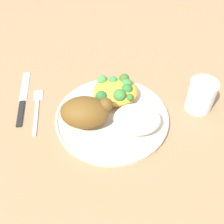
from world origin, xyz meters
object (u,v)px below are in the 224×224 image
Objects in this scene: plate at (112,117)px; fork at (37,108)px; roasted_chicken at (86,112)px; rice_pile at (137,119)px; water_glass at (201,95)px; knife at (22,101)px; mac_cheese_with_broccoli at (116,90)px.

fork is (-0.18, 0.03, -0.00)m from plate.
roasted_chicken is 0.11m from rice_pile.
roasted_chicken is 1.47× the size of water_glass.
plate is at bearing -9.08° from fork.
roasted_chicken reaches higher than plate.
knife is at bearing 154.04° from fork.
fork is at bearing 158.11° from roasted_chicken.
plate is 0.18m from fork.
rice_pile is at bearing -28.38° from plate.
knife is at bearing -176.92° from mac_cheese_with_broccoli.
roasted_chicken is 0.14m from fork.
rice_pile reaches higher than fork.
fork is at bearing -25.96° from knife.
water_glass is (0.26, 0.07, -0.01)m from roasted_chicken.
plate reaches higher than knife.
roasted_chicken is 0.77× the size of fork.
rice_pile is (0.05, -0.03, 0.03)m from plate.
fork is 0.75× the size of knife.
mac_cheese_with_broccoli is at bearing 9.62° from fork.
roasted_chicken is at bearing -158.69° from plate.
mac_cheese_with_broccoli is at bearing 175.36° from water_glass.
plate is 0.07m from rice_pile.
knife is at bearing 167.62° from plate.
rice_pile is (0.11, -0.01, -0.01)m from roasted_chicken.
rice_pile is 0.16m from water_glass.
fork is at bearing -170.38° from mac_cheese_with_broccoli.
plate is at bearing -97.85° from mac_cheese_with_broccoli.
mac_cheese_with_broccoli is 0.55× the size of knife.
plate is at bearing 151.62° from rice_pile.
mac_cheese_with_broccoli reaches higher than plate.
plate reaches higher than fork.
rice_pile is at bearing -13.92° from fork.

